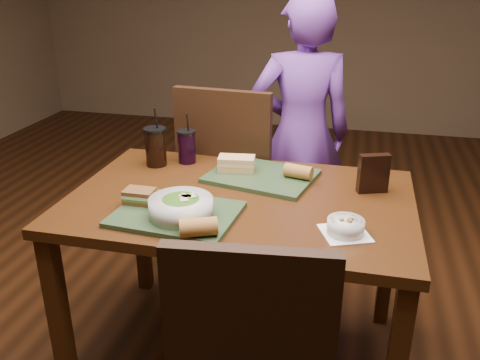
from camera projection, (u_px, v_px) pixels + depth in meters
name	position (u px, v px, depth m)	size (l,w,h in m)	color
ground	(240.00, 352.00, 2.23)	(6.00, 6.00, 0.00)	#381C0B
dining_table	(240.00, 218.00, 1.97)	(1.30, 0.85, 0.75)	#40220C
chair_far	(229.00, 179.00, 2.52)	(0.50, 0.50, 1.06)	black
diner	(301.00, 135.00, 2.71)	(0.54, 0.35, 1.47)	#683591
tray_near	(176.00, 214.00, 1.78)	(0.42, 0.32, 0.02)	#2A4023
tray_far	(261.00, 176.00, 2.11)	(0.42, 0.32, 0.02)	#2A4023
salad_bowl	(181.00, 206.00, 1.73)	(0.22, 0.22, 0.07)	silver
soup_bowl	(346.00, 226.00, 1.66)	(0.19, 0.19, 0.06)	white
sandwich_near	(140.00, 196.00, 1.84)	(0.11, 0.07, 0.05)	#593819
sandwich_far	(236.00, 164.00, 2.13)	(0.16, 0.10, 0.06)	tan
baguette_near	(198.00, 227.00, 1.61)	(0.06, 0.06, 0.12)	#AD7533
baguette_far	(298.00, 172.00, 2.05)	(0.06, 0.06, 0.11)	#AD7533
cup_cola	(156.00, 146.00, 2.22)	(0.10, 0.10, 0.26)	black
cup_berry	(187.00, 146.00, 2.25)	(0.08, 0.08, 0.23)	black
chip_bag	(373.00, 174.00, 1.95)	(0.12, 0.04, 0.15)	black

